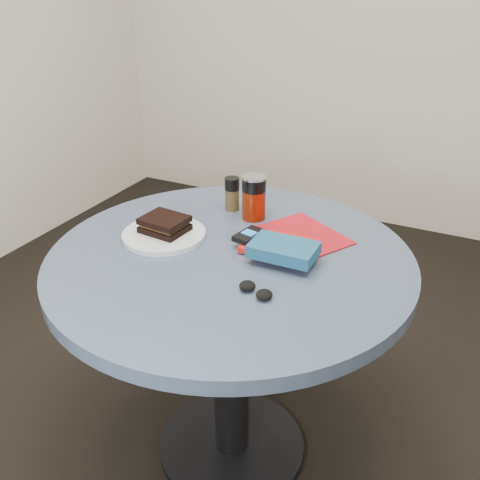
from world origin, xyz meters
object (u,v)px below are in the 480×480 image
at_px(pepper_grinder, 232,194).
at_px(soda_can, 254,197).
at_px(sandwich, 165,224).
at_px(table, 231,304).
at_px(mp3_player, 249,235).
at_px(magazine, 304,235).
at_px(red_book, 279,246).
at_px(headphones, 256,290).
at_px(novel, 284,250).
at_px(plate, 164,235).

bearing_deg(pepper_grinder, soda_can, -18.12).
bearing_deg(soda_can, sandwich, -128.91).
distance_m(soda_can, pepper_grinder, 0.10).
distance_m(table, mp3_player, 0.21).
relative_size(magazine, red_book, 1.26).
xyz_separation_m(table, soda_can, (-0.04, 0.24, 0.23)).
bearing_deg(magazine, sandwich, -123.95).
bearing_deg(mp3_player, red_book, 4.99).
bearing_deg(headphones, red_book, 98.47).
bearing_deg(headphones, mp3_player, 118.84).
height_order(pepper_grinder, red_book, pepper_grinder).
bearing_deg(novel, table, -171.78).
bearing_deg(magazine, novel, -58.48).
xyz_separation_m(plate, pepper_grinder, (0.09, 0.26, 0.05)).
relative_size(plate, magazine, 0.97).
distance_m(red_book, mp3_player, 0.09).
relative_size(plate, sandwich, 1.81).
xyz_separation_m(sandwich, magazine, (0.36, 0.18, -0.03)).
bearing_deg(mp3_player, magazine, 44.61).
bearing_deg(headphones, soda_can, 115.58).
bearing_deg(pepper_grinder, headphones, -56.56).
bearing_deg(pepper_grinder, red_book, -37.59).
relative_size(table, sandwich, 7.51).
distance_m(plate, mp3_player, 0.25).
distance_m(table, red_book, 0.22).
relative_size(table, novel, 5.78).
xyz_separation_m(plate, novel, (0.36, 0.02, 0.03)).
relative_size(sandwich, headphones, 1.29).
height_order(plate, sandwich, sandwich).
bearing_deg(novel, pepper_grinder, 137.77).
height_order(soda_can, mp3_player, soda_can).
bearing_deg(table, sandwich, 176.09).
bearing_deg(plate, soda_can, 52.60).
xyz_separation_m(sandwich, soda_can, (0.18, 0.22, 0.03)).
height_order(mp3_player, headphones, mp3_player).
relative_size(soda_can, headphones, 1.33).
bearing_deg(table, mp3_player, 73.26).
height_order(plate, pepper_grinder, pepper_grinder).
bearing_deg(pepper_grinder, mp3_player, -51.79).
bearing_deg(plate, red_book, 13.08).
xyz_separation_m(magazine, novel, (0.00, -0.17, 0.04)).
height_order(plate, magazine, plate).
bearing_deg(red_book, soda_can, 128.63).
height_order(plate, headphones, headphones).
xyz_separation_m(table, novel, (0.15, 0.02, 0.20)).
height_order(pepper_grinder, magazine, pepper_grinder).
relative_size(sandwich, pepper_grinder, 1.24).
relative_size(table, plate, 4.16).
relative_size(magazine, headphones, 2.39).
relative_size(soda_can, red_book, 0.70).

